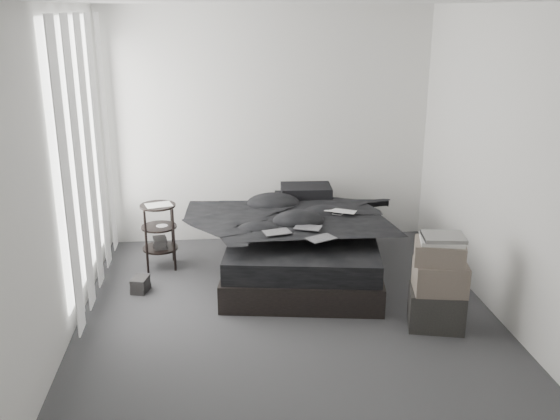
{
  "coord_description": "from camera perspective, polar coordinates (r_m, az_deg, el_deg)",
  "views": [
    {
      "loc": [
        -0.57,
        -4.73,
        2.55
      ],
      "look_at": [
        0.0,
        0.8,
        0.75
      ],
      "focal_mm": 40.0,
      "sensor_mm": 36.0,
      "label": 1
    }
  ],
  "objects": [
    {
      "name": "ceiling",
      "position": [
        4.77,
        1.04,
        18.52
      ],
      "size": [
        3.6,
        4.2,
        0.01
      ],
      "primitive_type": "cube",
      "color": "white",
      "rests_on": "ground"
    },
    {
      "name": "art_book_white",
      "position": [
        5.19,
        14.59,
        -2.68
      ],
      "size": [
        0.4,
        0.35,
        0.03
      ],
      "primitive_type": "cube",
      "rotation": [
        0.0,
        0.0,
        -0.25
      ],
      "color": "silver",
      "rests_on": "box_upper"
    },
    {
      "name": "bed",
      "position": [
        6.3,
        2.1,
        -4.68
      ],
      "size": [
        1.72,
        2.11,
        0.26
      ],
      "primitive_type": "cube",
      "rotation": [
        0.0,
        0.0,
        -0.15
      ],
      "color": "black",
      "rests_on": "floor"
    },
    {
      "name": "curtain_left",
      "position": [
        5.89,
        -17.15,
        4.67
      ],
      "size": [
        0.06,
        2.12,
        2.48
      ],
      "primitive_type": "cube",
      "color": "white",
      "rests_on": "wall_left"
    },
    {
      "name": "duvet",
      "position": [
        6.1,
        2.14,
        -0.98
      ],
      "size": [
        1.64,
        1.83,
        0.22
      ],
      "primitive_type": "imported",
      "rotation": [
        0.0,
        0.0,
        -0.15
      ],
      "color": "black",
      "rests_on": "mattress"
    },
    {
      "name": "pillow_upper",
      "position": [
        6.81,
        2.4,
        1.75
      ],
      "size": [
        0.56,
        0.4,
        0.12
      ],
      "primitive_type": "cube",
      "rotation": [
        0.0,
        0.0,
        -0.05
      ],
      "color": "black",
      "rests_on": "pillow_lower"
    },
    {
      "name": "art_book_snake",
      "position": [
        5.17,
        14.73,
        -2.39
      ],
      "size": [
        0.36,
        0.31,
        0.03
      ],
      "primitive_type": "cube",
      "rotation": [
        0.0,
        0.0,
        -0.14
      ],
      "color": "silver",
      "rests_on": "art_book_white"
    },
    {
      "name": "wall_left",
      "position": [
        5.05,
        -19.8,
        2.5
      ],
      "size": [
        0.01,
        4.2,
        2.6
      ],
      "primitive_type": "cube",
      "color": "silver",
      "rests_on": "ground"
    },
    {
      "name": "comic_a",
      "position": [
        5.63,
        -0.28,
        -1.37
      ],
      "size": [
        0.27,
        0.21,
        0.01
      ],
      "primitive_type": "cube",
      "rotation": [
        0.0,
        0.0,
        0.23
      ],
      "color": "black",
      "rests_on": "duvet"
    },
    {
      "name": "comic_c",
      "position": [
        5.48,
        3.8,
        -1.81
      ],
      "size": [
        0.29,
        0.25,
        0.01
      ],
      "primitive_type": "cube",
      "rotation": [
        0.0,
        0.0,
        0.46
      ],
      "color": "black",
      "rests_on": "duvet"
    },
    {
      "name": "wall_back",
      "position": [
        6.97,
        -1.11,
        7.6
      ],
      "size": [
        3.6,
        0.01,
        2.6
      ],
      "primitive_type": "cube",
      "color": "silver",
      "rests_on": "ground"
    },
    {
      "name": "floor",
      "position": [
        5.41,
        0.88,
        -10.21
      ],
      "size": [
        3.6,
        4.2,
        0.01
      ],
      "primitive_type": "cube",
      "color": "#37373A",
      "rests_on": "ground"
    },
    {
      "name": "pillow_lower",
      "position": [
        6.86,
        1.85,
        0.79
      ],
      "size": [
        0.63,
        0.47,
        0.13
      ],
      "primitive_type": "cube",
      "rotation": [
        0.0,
        0.0,
        -0.15
      ],
      "color": "black",
      "rests_on": "mattress"
    },
    {
      "name": "box_mid",
      "position": [
        5.3,
        14.43,
        -5.95
      ],
      "size": [
        0.47,
        0.4,
        0.25
      ],
      "primitive_type": "cube",
      "rotation": [
        0.0,
        0.0,
        -0.18
      ],
      "color": "#63574E",
      "rests_on": "box_lower"
    },
    {
      "name": "box_lower",
      "position": [
        5.43,
        14.08,
        -8.72
      ],
      "size": [
        0.52,
        0.45,
        0.33
      ],
      "primitive_type": "cube",
      "rotation": [
        0.0,
        0.0,
        -0.25
      ],
      "color": "black",
      "rests_on": "floor"
    },
    {
      "name": "mattress",
      "position": [
        6.21,
        2.12,
        -2.71
      ],
      "size": [
        1.66,
        2.05,
        0.2
      ],
      "primitive_type": "cube",
      "rotation": [
        0.0,
        0.0,
        -0.15
      ],
      "color": "black",
      "rests_on": "bed"
    },
    {
      "name": "wall_right",
      "position": [
        5.44,
        20.17,
        3.53
      ],
      "size": [
        0.01,
        4.2,
        2.6
      ],
      "primitive_type": "cube",
      "color": "silver",
      "rests_on": "ground"
    },
    {
      "name": "window_left",
      "position": [
        5.89,
        -17.69,
        5.31
      ],
      "size": [
        0.02,
        2.0,
        2.3
      ],
      "primitive_type": "cube",
      "color": "white",
      "rests_on": "wall_left"
    },
    {
      "name": "papers",
      "position": [
        6.38,
        -11.04,
        0.43
      ],
      "size": [
        0.3,
        0.25,
        0.01
      ],
      "primitive_type": "cube",
      "rotation": [
        0.0,
        0.0,
        0.29
      ],
      "color": "white",
      "rests_on": "side_stand"
    },
    {
      "name": "side_stand",
      "position": [
        6.49,
        -10.95,
        -2.39
      ],
      "size": [
        0.4,
        0.4,
        0.66
      ],
      "primitive_type": "cylinder",
      "rotation": [
        0.0,
        0.0,
        0.12
      ],
      "color": "black",
      "rests_on": "floor"
    },
    {
      "name": "laptop",
      "position": [
        6.15,
        5.45,
        0.33
      ],
      "size": [
        0.36,
        0.31,
        0.02
      ],
      "primitive_type": "imported",
      "rotation": [
        0.0,
        0.0,
        -0.47
      ],
      "color": "silver",
      "rests_on": "duvet"
    },
    {
      "name": "comic_b",
      "position": [
        5.75,
        2.57,
        -0.9
      ],
      "size": [
        0.28,
        0.23,
        0.01
      ],
      "primitive_type": "cube",
      "rotation": [
        0.0,
        0.0,
        -0.36
      ],
      "color": "black",
      "rests_on": "duvet"
    },
    {
      "name": "box_upper",
      "position": [
        5.23,
        14.39,
        -3.75
      ],
      "size": [
        0.48,
        0.42,
        0.17
      ],
      "primitive_type": "cube",
      "rotation": [
        0.0,
        0.0,
        -0.3
      ],
      "color": "#63574E",
      "rests_on": "box_mid"
    },
    {
      "name": "wall_front",
      "position": [
        2.97,
        5.8,
        -7.1
      ],
      "size": [
        3.6,
        0.01,
        2.6
      ],
      "primitive_type": "cube",
      "color": "silver",
      "rests_on": "ground"
    },
    {
      "name": "floor_books",
      "position": [
        6.07,
        -12.65,
        -6.68
      ],
      "size": [
        0.17,
        0.22,
        0.14
      ],
      "primitive_type": "cube",
      "rotation": [
        0.0,
        0.0,
        -0.19
      ],
      "color": "black",
      "rests_on": "floor"
    }
  ]
}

